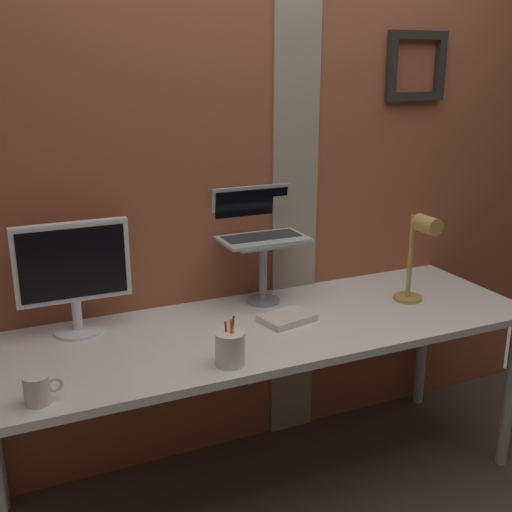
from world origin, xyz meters
TOP-DOWN VIEW (x-y plane):
  - ground_plane at (0.00, 0.00)m, footprint 6.00×6.00m
  - brick_wall_back at (0.00, 0.48)m, footprint 3.04×0.15m
  - desk at (-0.14, 0.07)m, footprint 2.14×0.70m
  - monitor at (-0.81, 0.30)m, footprint 0.41×0.18m
  - laptop_stand at (-0.05, 0.30)m, footprint 0.28×0.22m
  - laptop at (-0.05, 0.36)m, footprint 0.36×0.25m
  - desk_lamp at (0.53, 0.02)m, footprint 0.12×0.20m
  - pen_cup at (-0.39, -0.18)m, footprint 0.10×0.10m
  - coffee_mug at (-1.00, -0.18)m, footprint 0.11×0.08m
  - paper_clutter_stack at (-0.05, 0.07)m, footprint 0.23×0.18m

SIDE VIEW (x-z plane):
  - ground_plane at x=0.00m, z-range 0.00..0.00m
  - desk at x=-0.14m, z-range 0.30..1.02m
  - paper_clutter_stack at x=-0.05m, z-range 0.72..0.75m
  - coffee_mug at x=-1.00m, z-range 0.72..0.81m
  - pen_cup at x=-0.39m, z-range 0.69..0.87m
  - laptop_stand at x=-0.05m, z-range 0.77..1.04m
  - desk_lamp at x=0.53m, z-range 0.77..1.15m
  - monitor at x=-0.81m, z-range 0.76..1.18m
  - laptop at x=-0.05m, z-range 0.94..1.15m
  - brick_wall_back at x=0.00m, z-range 0.00..2.36m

